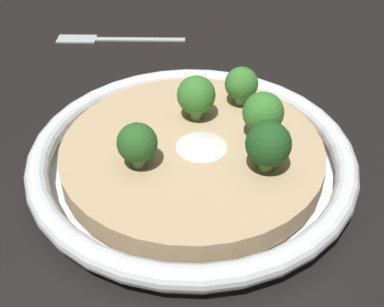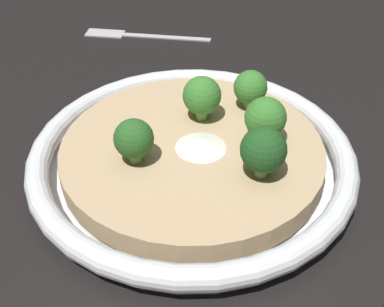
# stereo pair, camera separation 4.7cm
# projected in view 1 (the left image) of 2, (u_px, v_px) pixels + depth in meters

# --- Properties ---
(ground_plane) EXTENTS (6.00, 6.00, 0.00)m
(ground_plane) POSITION_uv_depth(u_px,v_px,m) (192.00, 170.00, 0.49)
(ground_plane) COLOR black
(risotto_bowl) EXTENTS (0.32, 0.32, 0.03)m
(risotto_bowl) POSITION_uv_depth(u_px,v_px,m) (192.00, 156.00, 0.47)
(risotto_bowl) COLOR silver
(risotto_bowl) RESTS_ON ground_plane
(cheese_sprinkle) EXTENTS (0.05, 0.05, 0.01)m
(cheese_sprinkle) POSITION_uv_depth(u_px,v_px,m) (202.00, 142.00, 0.46)
(cheese_sprinkle) COLOR white
(cheese_sprinkle) RESTS_ON risotto_bowl
(broccoli_left) EXTENTS (0.04, 0.04, 0.05)m
(broccoli_left) POSITION_uv_depth(u_px,v_px,m) (268.00, 145.00, 0.42)
(broccoli_left) COLOR #668E47
(broccoli_left) RESTS_ON risotto_bowl
(broccoli_front_right) EXTENTS (0.04, 0.04, 0.04)m
(broccoli_front_right) POSITION_uv_depth(u_px,v_px,m) (241.00, 84.00, 0.51)
(broccoli_front_right) COLOR #668E47
(broccoli_front_right) RESTS_ON risotto_bowl
(broccoli_right) EXTENTS (0.04, 0.04, 0.05)m
(broccoli_right) POSITION_uv_depth(u_px,v_px,m) (196.00, 96.00, 0.48)
(broccoli_right) COLOR #759E4C
(broccoli_right) RESTS_ON risotto_bowl
(broccoli_back) EXTENTS (0.04, 0.04, 0.04)m
(broccoli_back) POSITION_uv_depth(u_px,v_px,m) (137.00, 144.00, 0.42)
(broccoli_back) COLOR #668E47
(broccoli_back) RESTS_ON risotto_bowl
(broccoli_front) EXTENTS (0.04, 0.04, 0.05)m
(broccoli_front) POSITION_uv_depth(u_px,v_px,m) (263.00, 113.00, 0.46)
(broccoli_front) COLOR #668E47
(broccoli_front) RESTS_ON risotto_bowl
(fork_utensil) EXTENTS (0.10, 0.18, 0.00)m
(fork_utensil) POSITION_uv_depth(u_px,v_px,m) (107.00, 39.00, 0.72)
(fork_utensil) COLOR #B7B7BC
(fork_utensil) RESTS_ON ground_plane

